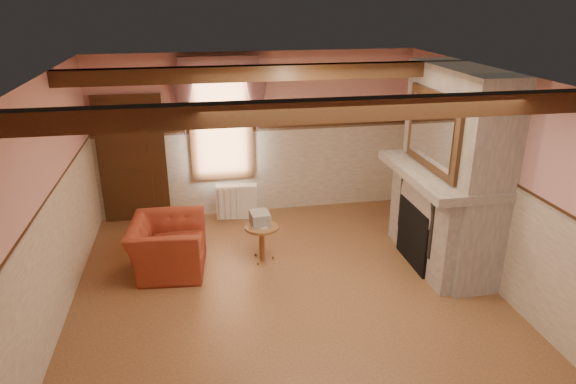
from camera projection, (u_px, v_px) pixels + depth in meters
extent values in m
cube|color=brown|center=(288.00, 298.00, 6.61)|extent=(5.50, 6.00, 0.01)
cube|color=silver|center=(288.00, 79.00, 5.60)|extent=(5.50, 6.00, 0.01)
cube|color=#D59693|center=(256.00, 134.00, 8.86)|extent=(5.50, 0.02, 2.80)
cube|color=#D59693|center=(373.00, 365.00, 3.36)|extent=(5.50, 0.02, 2.80)
cube|color=#D59693|center=(43.00, 215.00, 5.64)|extent=(0.02, 6.00, 2.80)
cube|color=#D59693|center=(499.00, 183.00, 6.58)|extent=(0.02, 6.00, 2.80)
cube|color=black|center=(418.00, 235.00, 7.34)|extent=(0.20, 0.95, 0.90)
imported|color=maroon|center=(168.00, 246.00, 7.20)|extent=(1.09, 1.22, 0.73)
cylinder|color=brown|center=(262.00, 243.00, 7.48)|extent=(0.61, 0.61, 0.55)
cube|color=#B7AD8C|center=(260.00, 219.00, 7.37)|extent=(0.29, 0.34, 0.20)
cube|color=white|center=(237.00, 201.00, 8.91)|extent=(0.71, 0.25, 0.60)
imported|color=brown|center=(447.00, 171.00, 6.86)|extent=(0.33, 0.33, 0.08)
cube|color=black|center=(422.00, 150.00, 7.57)|extent=(0.14, 0.24, 0.20)
cylinder|color=gold|center=(421.00, 146.00, 7.60)|extent=(0.11, 0.11, 0.28)
cylinder|color=red|center=(467.00, 181.00, 6.38)|extent=(0.06, 0.06, 0.16)
cylinder|color=#C58C22|center=(452.00, 172.00, 6.73)|extent=(0.06, 0.06, 0.12)
cube|color=gray|center=(453.00, 170.00, 7.07)|extent=(0.85, 2.00, 2.80)
cube|color=gray|center=(440.00, 173.00, 7.06)|extent=(1.05, 2.05, 0.12)
cube|color=silver|center=(432.00, 131.00, 6.81)|extent=(0.06, 1.44, 1.04)
cube|color=black|center=(133.00, 162.00, 8.57)|extent=(1.10, 0.10, 2.10)
cube|color=white|center=(221.00, 122.00, 8.64)|extent=(1.06, 0.08, 2.02)
cube|color=gray|center=(220.00, 87.00, 8.34)|extent=(1.30, 0.14, 1.40)
cube|color=black|center=(313.00, 111.00, 4.54)|extent=(5.50, 0.18, 0.20)
cube|color=black|center=(272.00, 73.00, 6.74)|extent=(5.50, 0.18, 0.20)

